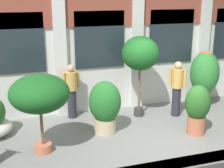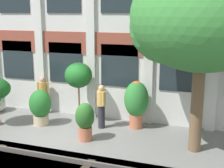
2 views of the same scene
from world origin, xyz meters
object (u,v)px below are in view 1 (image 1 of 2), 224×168
object	(u,v)px
potted_plant_fluted_column	(105,105)
resident_watching_tracks	(177,87)
potted_plant_tall_urn	(40,95)
resident_by_doorway	(71,90)
potted_plant_ribbed_drum	(205,74)
potted_plant_stone_basin	(197,107)
potted_plant_terracotta_small	(140,55)

from	to	relation	value
potted_plant_fluted_column	resident_watching_tracks	xyz separation A→B (m)	(2.38, 0.47, 0.14)
potted_plant_tall_urn	resident_by_doorway	world-z (taller)	potted_plant_tall_urn
potted_plant_ribbed_drum	resident_watching_tracks	xyz separation A→B (m)	(-1.24, -0.46, -0.18)
potted_plant_stone_basin	resident_watching_tracks	size ratio (longest dim) A/B	0.79
potted_plant_fluted_column	resident_by_doorway	size ratio (longest dim) A/B	0.87
potted_plant_ribbed_drum	potted_plant_tall_urn	world-z (taller)	potted_plant_tall_urn
potted_plant_terracotta_small	potted_plant_tall_urn	bearing A→B (deg)	-155.01
potted_plant_fluted_column	resident_by_doorway	distance (m)	1.43
resident_by_doorway	resident_watching_tracks	world-z (taller)	resident_watching_tracks
potted_plant_terracotta_small	potted_plant_ribbed_drum	size ratio (longest dim) A/B	1.32
potted_plant_tall_urn	resident_by_doorway	xyz separation A→B (m)	(1.05, 1.89, -0.55)
potted_plant_ribbed_drum	resident_watching_tracks	distance (m)	1.33
potted_plant_tall_urn	resident_watching_tracks	size ratio (longest dim) A/B	1.12
potted_plant_stone_basin	resident_watching_tracks	world-z (taller)	resident_watching_tracks
potted_plant_fluted_column	resident_watching_tracks	size ratio (longest dim) A/B	0.84
potted_plant_stone_basin	resident_watching_tracks	distance (m)	1.30
potted_plant_ribbed_drum	potted_plant_fluted_column	world-z (taller)	potted_plant_ribbed_drum
resident_watching_tracks	potted_plant_stone_basin	bearing A→B (deg)	45.22
potted_plant_fluted_column	potted_plant_terracotta_small	bearing A→B (deg)	31.18
potted_plant_fluted_column	potted_plant_ribbed_drum	bearing A→B (deg)	14.45
potted_plant_ribbed_drum	potted_plant_terracotta_small	bearing A→B (deg)	-176.38
potted_plant_stone_basin	resident_watching_tracks	xyz separation A→B (m)	(0.11, 1.29, 0.16)
potted_plant_ribbed_drum	potted_plant_stone_basin	xyz separation A→B (m)	(-1.34, -1.75, -0.35)
potted_plant_stone_basin	potted_plant_tall_urn	xyz separation A→B (m)	(-3.97, 0.21, 0.68)
potted_plant_terracotta_small	resident_by_doorway	size ratio (longest dim) A/B	1.49
potted_plant_tall_urn	resident_by_doorway	size ratio (longest dim) A/B	1.16
potted_plant_stone_basin	resident_by_doorway	xyz separation A→B (m)	(-2.92, 2.10, 0.13)
potted_plant_terracotta_small	potted_plant_tall_urn	world-z (taller)	potted_plant_terracotta_small
potted_plant_stone_basin	resident_watching_tracks	bearing A→B (deg)	85.30
resident_watching_tracks	potted_plant_fluted_column	bearing A→B (deg)	-28.96
potted_plant_fluted_column	potted_plant_tall_urn	bearing A→B (deg)	-160.21
potted_plant_terracotta_small	potted_plant_stone_basin	xyz separation A→B (m)	(0.98, -1.61, -1.15)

